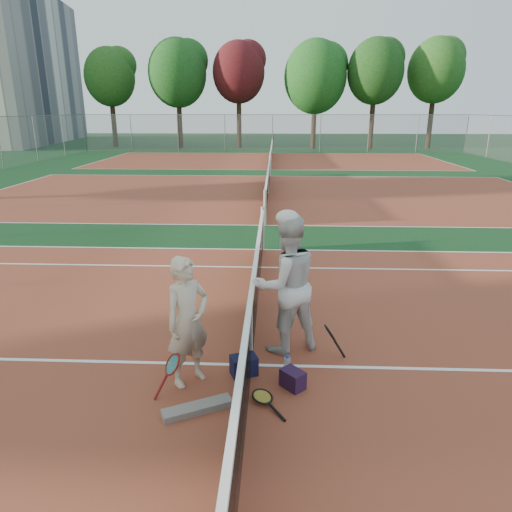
{
  "coord_description": "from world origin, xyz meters",
  "views": [
    {
      "loc": [
        0.31,
        -5.54,
        3.37
      ],
      "look_at": [
        0.0,
        1.69,
        1.05
      ],
      "focal_mm": 32.0,
      "sensor_mm": 36.0,
      "label": 1
    }
  ],
  "objects_px": {
    "player_a": "(188,322)",
    "racket_red": "(173,374)",
    "water_bottle": "(287,368)",
    "net_main": "(251,332)",
    "sports_bag_purple": "(293,379)",
    "player_b": "(286,284)",
    "sports_bag_navy": "(244,365)",
    "racket_black_held": "(329,342)",
    "apartment_block": "(3,68)",
    "racket_spare": "(262,398)"
  },
  "relations": [
    {
      "from": "sports_bag_navy",
      "to": "sports_bag_purple",
      "type": "xyz_separation_m",
      "value": [
        0.64,
        -0.28,
        -0.01
      ]
    },
    {
      "from": "player_a",
      "to": "sports_bag_navy",
      "type": "relative_size",
      "value": 5.01
    },
    {
      "from": "player_b",
      "to": "sports_bag_navy",
      "type": "distance_m",
      "value": 1.27
    },
    {
      "from": "player_a",
      "to": "racket_red",
      "type": "xyz_separation_m",
      "value": [
        -0.16,
        -0.27,
        -0.59
      ]
    },
    {
      "from": "net_main",
      "to": "sports_bag_purple",
      "type": "bearing_deg",
      "value": -42.06
    },
    {
      "from": "net_main",
      "to": "racket_red",
      "type": "xyz_separation_m",
      "value": [
        -0.93,
        -0.68,
        -0.25
      ]
    },
    {
      "from": "player_a",
      "to": "racket_red",
      "type": "bearing_deg",
      "value": -165.48
    },
    {
      "from": "racket_spare",
      "to": "sports_bag_purple",
      "type": "xyz_separation_m",
      "value": [
        0.38,
        0.3,
        0.07
      ]
    },
    {
      "from": "racket_red",
      "to": "sports_bag_purple",
      "type": "bearing_deg",
      "value": -32.31
    },
    {
      "from": "sports_bag_navy",
      "to": "racket_black_held",
      "type": "bearing_deg",
      "value": 20.27
    },
    {
      "from": "racket_black_held",
      "to": "racket_spare",
      "type": "bearing_deg",
      "value": 34.09
    },
    {
      "from": "player_b",
      "to": "racket_black_held",
      "type": "bearing_deg",
      "value": 130.03
    },
    {
      "from": "sports_bag_purple",
      "to": "sports_bag_navy",
      "type": "bearing_deg",
      "value": 156.47
    },
    {
      "from": "apartment_block",
      "to": "racket_red",
      "type": "relative_size",
      "value": 42.63
    },
    {
      "from": "apartment_block",
      "to": "racket_red",
      "type": "height_order",
      "value": "apartment_block"
    },
    {
      "from": "racket_red",
      "to": "apartment_block",
      "type": "bearing_deg",
      "value": 82.31
    },
    {
      "from": "racket_red",
      "to": "racket_black_held",
      "type": "xyz_separation_m",
      "value": [
        2.02,
        0.89,
        0.01
      ]
    },
    {
      "from": "sports_bag_navy",
      "to": "water_bottle",
      "type": "height_order",
      "value": "water_bottle"
    },
    {
      "from": "net_main",
      "to": "player_b",
      "type": "distance_m",
      "value": 0.86
    },
    {
      "from": "net_main",
      "to": "racket_spare",
      "type": "relative_size",
      "value": 18.31
    },
    {
      "from": "sports_bag_purple",
      "to": "net_main",
      "type": "bearing_deg",
      "value": 137.94
    },
    {
      "from": "player_a",
      "to": "player_b",
      "type": "relative_size",
      "value": 0.84
    },
    {
      "from": "net_main",
      "to": "sports_bag_purple",
      "type": "relative_size",
      "value": 36.95
    },
    {
      "from": "racket_red",
      "to": "water_bottle",
      "type": "relative_size",
      "value": 1.72
    },
    {
      "from": "apartment_block",
      "to": "water_bottle",
      "type": "distance_m",
      "value": 53.18
    },
    {
      "from": "player_b",
      "to": "racket_spare",
      "type": "distance_m",
      "value": 1.66
    },
    {
      "from": "apartment_block",
      "to": "player_b",
      "type": "height_order",
      "value": "apartment_block"
    },
    {
      "from": "net_main",
      "to": "apartment_block",
      "type": "xyz_separation_m",
      "value": [
        -28.0,
        44.0,
        6.99
      ]
    },
    {
      "from": "player_b",
      "to": "racket_black_held",
      "type": "height_order",
      "value": "player_b"
    },
    {
      "from": "apartment_block",
      "to": "racket_red",
      "type": "distance_m",
      "value": 52.74
    },
    {
      "from": "water_bottle",
      "to": "apartment_block",
      "type": "bearing_deg",
      "value": 122.75
    },
    {
      "from": "net_main",
      "to": "sports_bag_navy",
      "type": "height_order",
      "value": "net_main"
    },
    {
      "from": "racket_spare",
      "to": "sports_bag_navy",
      "type": "distance_m",
      "value": 0.65
    },
    {
      "from": "water_bottle",
      "to": "racket_spare",
      "type": "bearing_deg",
      "value": -120.91
    },
    {
      "from": "player_a",
      "to": "player_b",
      "type": "height_order",
      "value": "player_b"
    },
    {
      "from": "racket_spare",
      "to": "sports_bag_purple",
      "type": "distance_m",
      "value": 0.49
    },
    {
      "from": "apartment_block",
      "to": "sports_bag_navy",
      "type": "relative_size",
      "value": 64.95
    },
    {
      "from": "player_a",
      "to": "sports_bag_purple",
      "type": "bearing_deg",
      "value": -49.47
    },
    {
      "from": "racket_red",
      "to": "sports_bag_navy",
      "type": "bearing_deg",
      "value": -10.89
    },
    {
      "from": "player_b",
      "to": "sports_bag_purple",
      "type": "bearing_deg",
      "value": 70.67
    },
    {
      "from": "player_a",
      "to": "sports_bag_purple",
      "type": "relative_size",
      "value": 5.71
    },
    {
      "from": "net_main",
      "to": "player_a",
      "type": "height_order",
      "value": "player_a"
    },
    {
      "from": "net_main",
      "to": "water_bottle",
      "type": "xyz_separation_m",
      "value": [
        0.49,
        -0.29,
        -0.36
      ]
    },
    {
      "from": "net_main",
      "to": "player_b",
      "type": "height_order",
      "value": "player_b"
    },
    {
      "from": "player_b",
      "to": "racket_red",
      "type": "distance_m",
      "value": 1.99
    },
    {
      "from": "net_main",
      "to": "racket_red",
      "type": "bearing_deg",
      "value": -143.85
    },
    {
      "from": "racket_black_held",
      "to": "water_bottle",
      "type": "xyz_separation_m",
      "value": [
        -0.6,
        -0.5,
        -0.12
      ]
    },
    {
      "from": "player_a",
      "to": "racket_red",
      "type": "height_order",
      "value": "player_a"
    },
    {
      "from": "apartment_block",
      "to": "sports_bag_navy",
      "type": "xyz_separation_m",
      "value": [
        27.92,
        -44.23,
        -7.37
      ]
    },
    {
      "from": "net_main",
      "to": "apartment_block",
      "type": "bearing_deg",
      "value": 122.47
    }
  ]
}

